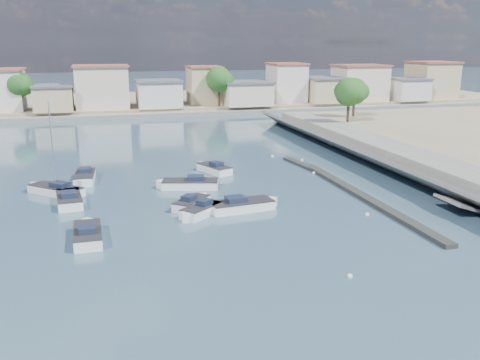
# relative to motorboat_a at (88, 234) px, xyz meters

# --- Properties ---
(ground) EXTENTS (400.00, 400.00, 0.00)m
(ground) POSITION_rel_motorboat_a_xyz_m (17.59, 34.26, -0.38)
(ground) COLOR #2D455A
(ground) RESTS_ON ground
(seawall_walkway) EXTENTS (5.00, 90.00, 1.80)m
(seawall_walkway) POSITION_rel_motorboat_a_xyz_m (36.09, 7.26, 0.52)
(seawall_walkway) COLOR slate
(seawall_walkway) RESTS_ON ground
(breakwater) EXTENTS (2.00, 31.02, 0.35)m
(breakwater) POSITION_rel_motorboat_a_xyz_m (24.50, 6.95, -0.21)
(breakwater) COLOR black
(breakwater) RESTS_ON ground
(far_shore_land) EXTENTS (160.00, 40.00, 1.40)m
(far_shore_land) POSITION_rel_motorboat_a_xyz_m (17.59, 86.26, 0.32)
(far_shore_land) COLOR gray
(far_shore_land) RESTS_ON ground
(far_shore_quay) EXTENTS (160.00, 2.50, 0.80)m
(far_shore_quay) POSITION_rel_motorboat_a_xyz_m (17.59, 65.26, 0.02)
(far_shore_quay) COLOR slate
(far_shore_quay) RESTS_ON ground
(far_town) EXTENTS (113.01, 12.80, 8.35)m
(far_town) POSITION_rel_motorboat_a_xyz_m (28.30, 71.18, 4.56)
(far_town) COLOR beige
(far_town) RESTS_ON far_shore_land
(shore_trees) EXTENTS (74.56, 38.32, 7.92)m
(shore_trees) POSITION_rel_motorboat_a_xyz_m (25.93, 62.38, 5.84)
(shore_trees) COLOR #38281E
(shore_trees) RESTS_ON ground
(motorboat_a) EXTENTS (2.06, 5.58, 1.48)m
(motorboat_a) POSITION_rel_motorboat_a_xyz_m (0.00, 0.00, 0.00)
(motorboat_a) COLOR white
(motorboat_a) RESTS_ON ground
(motorboat_b) EXTENTS (3.82, 3.98, 1.48)m
(motorboat_b) POSITION_rel_motorboat_a_xyz_m (8.84, 5.64, -0.00)
(motorboat_b) COLOR white
(motorboat_b) RESTS_ON ground
(motorboat_c) EXTENTS (6.19, 3.46, 1.48)m
(motorboat_c) POSITION_rel_motorboat_a_xyz_m (9.45, 12.13, 0.00)
(motorboat_c) COLOR white
(motorboat_c) RESTS_ON ground
(motorboat_d) EXTENTS (4.05, 3.79, 1.48)m
(motorboat_d) POSITION_rel_motorboat_a_xyz_m (8.98, 3.13, -0.00)
(motorboat_d) COLOR white
(motorboat_d) RESTS_ON ground
(motorboat_e) EXTENTS (2.56, 5.87, 1.48)m
(motorboat_e) POSITION_rel_motorboat_a_xyz_m (-1.68, 9.83, -0.00)
(motorboat_e) COLOR white
(motorboat_e) RESTS_ON ground
(motorboat_f) EXTENTS (3.43, 5.04, 1.48)m
(motorboat_f) POSITION_rel_motorboat_a_xyz_m (13.36, 18.08, -0.00)
(motorboat_f) COLOR white
(motorboat_f) RESTS_ON ground
(motorboat_g) EXTENTS (2.28, 5.73, 1.48)m
(motorboat_g) POSITION_rel_motorboat_a_xyz_m (-0.40, 17.46, 0.00)
(motorboat_g) COLOR white
(motorboat_g) RESTS_ON ground
(motorboat_h) EXTENTS (6.24, 2.84, 1.48)m
(motorboat_h) POSITION_rel_motorboat_a_xyz_m (13.05, 3.80, -0.00)
(motorboat_h) COLOR white
(motorboat_h) RESTS_ON ground
(sailboat) EXTENTS (5.46, 5.35, 9.00)m
(sailboat) POSITION_rel_motorboat_a_xyz_m (-3.16, 13.29, 0.04)
(sailboat) COLOR white
(sailboat) RESTS_ON ground
(mooring_buoys) EXTENTS (9.87, 35.62, 0.37)m
(mooring_buoys) POSITION_rel_motorboat_a_xyz_m (22.34, 9.34, -0.33)
(mooring_buoys) COLOR white
(mooring_buoys) RESTS_ON ground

